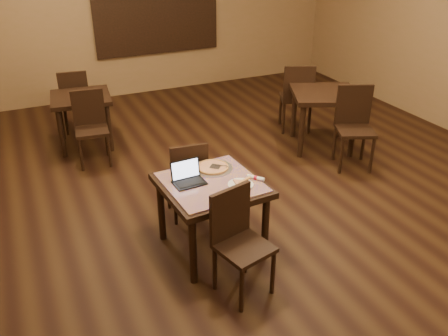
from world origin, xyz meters
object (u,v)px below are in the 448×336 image
other_table_a_chair_near (354,122)px  other_table_b_chair_near (91,123)px  chair_main_near (238,236)px  pizza_pan (213,168)px  other_table_b_chair_far (75,97)px  other_table_b (81,104)px  chair_main_far (188,176)px  other_table_a_chair_far (297,94)px  other_table_a (324,101)px  laptop (187,177)px  tiled_table (211,191)px

other_table_a_chair_near → other_table_b_chair_near: bearing=177.6°
chair_main_near → pizza_pan: (0.14, 0.86, 0.22)m
pizza_pan → other_table_b_chair_far: 3.50m
chair_main_near → other_table_b_chair_far: bearing=84.8°
other_table_b → other_table_b_chair_far: 0.58m
pizza_pan → other_table_b: (-0.81, 2.83, -0.14)m
chair_main_far → other_table_b_chair_near: size_ratio=0.94×
pizza_pan → other_table_b: bearing=106.0°
other_table_b_chair_far → chair_main_near: bearing=105.8°
pizza_pan → other_table_a_chair_far: bearing=41.2°
other_table_a → other_table_b: 3.44m
other_table_b → other_table_b_chair_far: bearing=97.7°
chair_main_near → laptop: size_ratio=3.23×
chair_main_far → laptop: laptop is taller
other_table_a → other_table_a_chair_near: bearing=-62.8°
laptop → pizza_pan: (0.32, 0.14, -0.05)m
chair_main_far → tiled_table: bearing=97.2°
laptop → other_table_b_chair_far: other_table_b_chair_far is taller
chair_main_near → other_table_b_chair_near: other_table_b_chair_near is taller
chair_main_far → other_table_b_chair_far: (-0.69, 3.02, 0.03)m
pizza_pan → other_table_a_chair_near: (2.33, 0.71, -0.16)m
chair_main_near → other_table_b: chair_main_near is taller
tiled_table → other_table_b: size_ratio=1.09×
pizza_pan → tiled_table: bearing=-116.6°
other_table_a_chair_far → other_table_b: bearing=8.3°
chair_main_near → other_table_b_chair_far: (-0.68, 4.26, 0.01)m
chair_main_near → laptop: chair_main_near is taller
other_table_b → pizza_pan: bearing=-67.3°
other_table_a → other_table_b: other_table_a is taller
pizza_pan → other_table_b_chair_near: bearing=109.5°
other_table_a_chair_far → other_table_b: (-3.07, 0.85, 0.03)m
pizza_pan → other_table_b: pizza_pan is taller
chair_main_far → other_table_a_chair_near: bearing=-165.9°
other_table_b_chair_near → other_table_b: bearing=97.7°
pizza_pan → other_table_b_chair_far: (-0.82, 3.40, -0.21)m
chair_main_near → other_table_b_chair_near: 3.18m
other_table_a_chair_near → tiled_table: bearing=-135.0°
laptop → other_table_b_chair_near: (-0.48, 2.40, -0.26)m
pizza_pan → laptop: bearing=-155.8°
tiled_table → other_table_a_chair_far: other_table_a_chair_far is taller
tiled_table → other_table_a_chair_far: (2.38, 2.22, -0.06)m
laptop → other_table_b: size_ratio=0.34×
laptop → other_table_b_chair_near: other_table_b_chair_near is taller
other_table_b_chair_far → other_table_a_chair_near: bearing=146.3°
laptop → other_table_a_chair_near: other_table_a_chair_near is taller
other_table_b_chair_far → other_table_b_chair_near: bearing=97.7°
laptop → chair_main_near: bearing=-78.9°
chair_main_near → other_table_b: size_ratio=1.08×
laptop → other_table_a_chair_near: size_ratio=0.28×
other_table_a_chair_far → other_table_b_chair_near: bearing=18.6°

